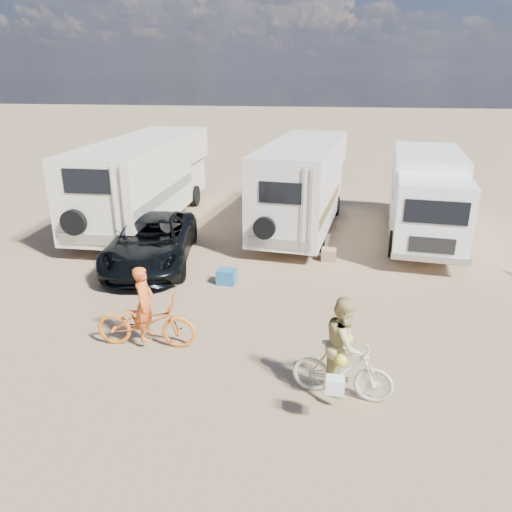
# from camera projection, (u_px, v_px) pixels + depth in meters

# --- Properties ---
(ground) EXTENTS (140.00, 140.00, 0.00)m
(ground) POSITION_uv_depth(u_px,v_px,m) (269.00, 336.00, 10.19)
(ground) COLOR #977B5A
(ground) RESTS_ON ground
(rv_main) EXTENTS (2.96, 7.15, 2.98)m
(rv_main) POSITION_uv_depth(u_px,v_px,m) (302.00, 187.00, 16.53)
(rv_main) COLOR white
(rv_main) RESTS_ON ground
(rv_left) EXTENTS (2.46, 8.38, 2.96)m
(rv_left) POSITION_uv_depth(u_px,v_px,m) (145.00, 182.00, 17.34)
(rv_left) COLOR silver
(rv_left) RESTS_ON ground
(box_truck) EXTENTS (2.83, 6.83, 2.71)m
(box_truck) POSITION_uv_depth(u_px,v_px,m) (426.00, 198.00, 15.64)
(box_truck) COLOR white
(box_truck) RESTS_ON ground
(dark_suv) EXTENTS (2.96, 5.06, 1.32)m
(dark_suv) POSITION_uv_depth(u_px,v_px,m) (151.00, 241.00, 13.82)
(dark_suv) COLOR black
(dark_suv) RESTS_ON ground
(bike_man) EXTENTS (2.04, 0.81, 1.05)m
(bike_man) POSITION_uv_depth(u_px,v_px,m) (146.00, 322.00, 9.66)
(bike_man) COLOR orange
(bike_man) RESTS_ON ground
(bike_woman) EXTENTS (1.76, 0.76, 1.03)m
(bike_woman) POSITION_uv_depth(u_px,v_px,m) (342.00, 370.00, 8.12)
(bike_woman) COLOR beige
(bike_woman) RESTS_ON ground
(rider_man) EXTENTS (0.40, 0.57, 1.52)m
(rider_man) POSITION_uv_depth(u_px,v_px,m) (145.00, 311.00, 9.57)
(rider_man) COLOR #DB5A21
(rider_man) RESTS_ON ground
(rider_woman) EXTENTS (0.76, 0.90, 1.67)m
(rider_woman) POSITION_uv_depth(u_px,v_px,m) (344.00, 354.00, 8.01)
(rider_woman) COLOR tan
(rider_woman) RESTS_ON ground
(cooler) EXTENTS (0.52, 0.40, 0.39)m
(cooler) POSITION_uv_depth(u_px,v_px,m) (227.00, 277.00, 12.62)
(cooler) COLOR #225E8C
(cooler) RESTS_ON ground
(crate) EXTENTS (0.43, 0.43, 0.34)m
(crate) POSITION_uv_depth(u_px,v_px,m) (329.00, 255.00, 14.21)
(crate) COLOR #86614B
(crate) RESTS_ON ground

